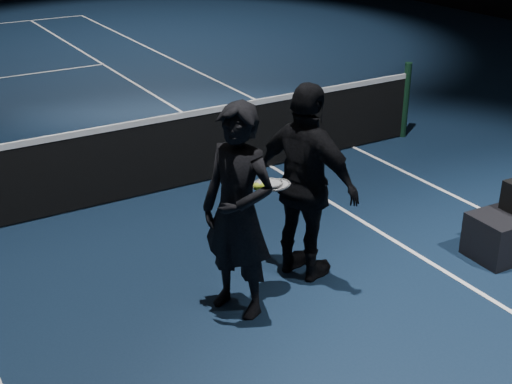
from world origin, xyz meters
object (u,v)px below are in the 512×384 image
at_px(player_b, 306,184).
at_px(racket_upper, 269,183).
at_px(racket_lower, 276,185).
at_px(player_a, 238,212).
at_px(tennis_balls, 260,184).

height_order(player_b, racket_upper, player_b).
bearing_deg(player_b, racket_upper, 79.15).
bearing_deg(racket_lower, racket_upper, 141.34).
height_order(player_a, player_b, same).
bearing_deg(player_a, racket_lower, 78.12).
bearing_deg(player_a, tennis_balls, 79.25).
xyz_separation_m(player_a, tennis_balls, (0.25, 0.06, 0.17)).
bearing_deg(player_b, tennis_balls, 83.74).
distance_m(player_a, tennis_balls, 0.31).
height_order(player_a, racket_upper, player_a).
xyz_separation_m(player_b, racket_upper, (-0.45, -0.06, 0.13)).
bearing_deg(racket_upper, racket_lower, -42.66).
xyz_separation_m(player_a, racket_lower, (0.44, 0.10, 0.11)).
relative_size(player_a, racket_upper, 2.79).
bearing_deg(racket_upper, tennis_balls, -170.43).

